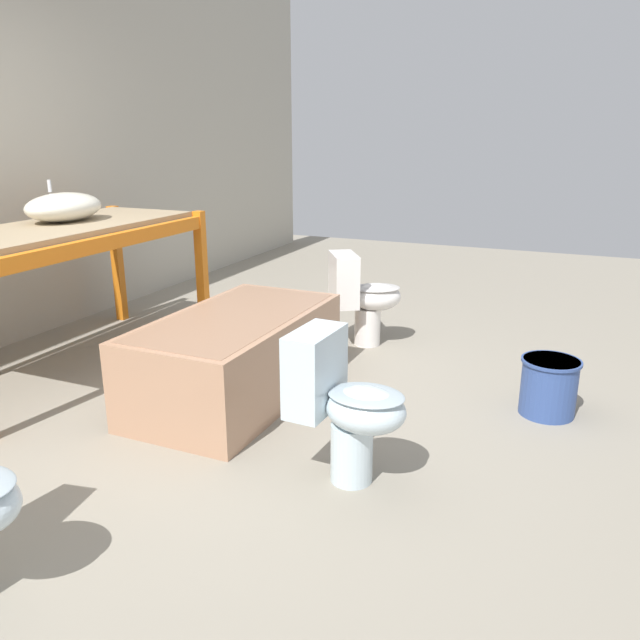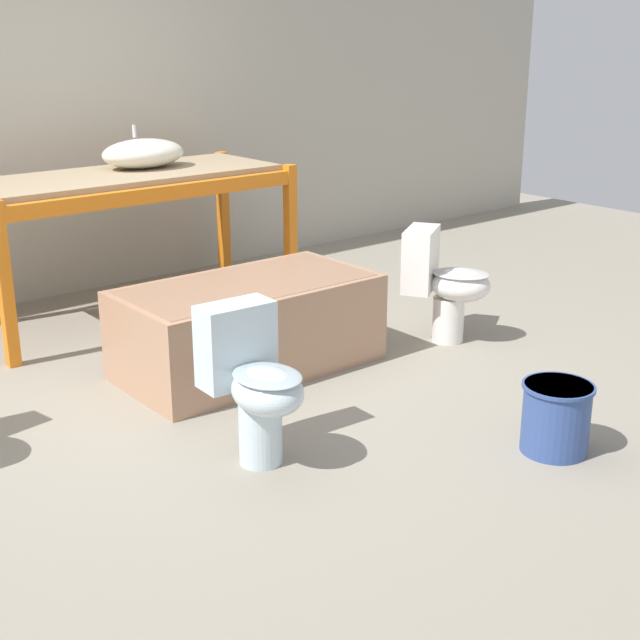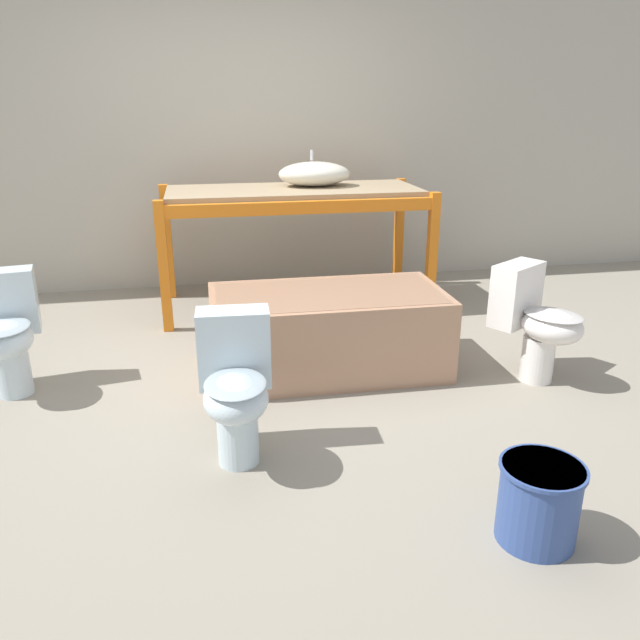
{
  "view_description": "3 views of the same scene",
  "coord_description": "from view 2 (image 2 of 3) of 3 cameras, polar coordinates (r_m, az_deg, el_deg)",
  "views": [
    {
      "loc": [
        -2.59,
        -1.89,
        1.52
      ],
      "look_at": [
        0.32,
        -0.64,
        0.56
      ],
      "focal_mm": 35.0,
      "sensor_mm": 36.0,
      "label": 1
    },
    {
      "loc": [
        -2.3,
        -3.92,
        1.84
      ],
      "look_at": [
        0.32,
        -0.78,
        0.48
      ],
      "focal_mm": 50.0,
      "sensor_mm": 36.0,
      "label": 2
    },
    {
      "loc": [
        -0.35,
        -3.59,
        1.61
      ],
      "look_at": [
        0.24,
        -0.6,
        0.52
      ],
      "focal_mm": 35.0,
      "sensor_mm": 36.0,
      "label": 3
    }
  ],
  "objects": [
    {
      "name": "toilet_extra",
      "position": [
        3.87,
        -4.26,
        -3.83
      ],
      "size": [
        0.35,
        0.53,
        0.69
      ],
      "rotation": [
        0.0,
        0.0,
        -0.05
      ],
      "color": "silver",
      "rests_on": "ground_plane"
    },
    {
      "name": "bucket_white",
      "position": [
        4.15,
        14.87,
        -5.98
      ],
      "size": [
        0.32,
        0.32,
        0.32
      ],
      "color": "#334C8C",
      "rests_on": "ground_plane"
    },
    {
      "name": "shelving_rack",
      "position": [
        5.89,
        -12.21,
        8.03
      ],
      "size": [
        2.07,
        0.89,
        0.95
      ],
      "color": "orange",
      "rests_on": "ground_plane"
    },
    {
      "name": "bathtub_main",
      "position": [
        4.94,
        -4.61,
        0.02
      ],
      "size": [
        1.43,
        0.75,
        0.5
      ],
      "rotation": [
        0.0,
        0.0,
        -0.01
      ],
      "color": "tan",
      "rests_on": "ground_plane"
    },
    {
      "name": "toilet_far",
      "position": [
        5.4,
        7.86,
        2.51
      ],
      "size": [
        0.54,
        0.6,
        0.69
      ],
      "rotation": [
        0.0,
        0.0,
        0.57
      ],
      "color": "white",
      "rests_on": "ground_plane"
    },
    {
      "name": "warehouse_wall_rear",
      "position": [
        6.36,
        -19.3,
        15.25
      ],
      "size": [
        10.8,
        0.08,
        3.2
      ],
      "color": "#B2AD9E",
      "rests_on": "ground_plane"
    },
    {
      "name": "ground_plane",
      "position": [
        4.9,
        -8.75,
        -3.87
      ],
      "size": [
        12.0,
        12.0,
        0.0
      ],
      "primitive_type": "plane",
      "color": "gray"
    },
    {
      "name": "sink_basin",
      "position": [
        6.02,
        -11.24,
        10.42
      ],
      "size": [
        0.56,
        0.38,
        0.27
      ],
      "color": "silver",
      "rests_on": "shelving_rack"
    }
  ]
}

